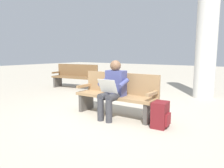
{
  "coord_description": "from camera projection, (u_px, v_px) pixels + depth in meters",
  "views": [
    {
      "loc": [
        -2.45,
        3.63,
        1.32
      ],
      "look_at": [
        -0.03,
        0.15,
        0.7
      ],
      "focal_mm": 33.95,
      "sensor_mm": 36.0,
      "label": 1
    }
  ],
  "objects": [
    {
      "name": "backpack",
      "position": [
        160.0,
        115.0,
        3.77
      ],
      "size": [
        0.31,
        0.35,
        0.46
      ],
      "rotation": [
        0.0,
        0.0,
        1.65
      ],
      "color": "maroon",
      "rests_on": "ground"
    },
    {
      "name": "person_seated",
      "position": [
        113.0,
        88.0,
        4.27
      ],
      "size": [
        0.57,
        0.58,
        1.18
      ],
      "rotation": [
        0.0,
        0.0,
        0.01
      ],
      "color": "#474C84",
      "rests_on": "ground"
    },
    {
      "name": "support_pillar",
      "position": [
        207.0,
        30.0,
        6.09
      ],
      "size": [
        0.59,
        0.59,
        3.98
      ],
      "primitive_type": "cylinder",
      "color": "silver",
      "rests_on": "ground"
    },
    {
      "name": "ground_plane",
      "position": [
        115.0,
        115.0,
        4.53
      ],
      "size": [
        40.0,
        40.0,
        0.0
      ],
      "primitive_type": "plane",
      "color": "#B7AD99"
    },
    {
      "name": "bench_far",
      "position": [
        75.0,
        76.0,
        8.06
      ],
      "size": [
        1.85,
        0.76,
        0.9
      ],
      "rotation": [
        0.0,
        0.0,
        0.16
      ],
      "color": "brown",
      "rests_on": "ground"
    },
    {
      "name": "bench_near",
      "position": [
        117.0,
        94.0,
        4.52
      ],
      "size": [
        1.81,
        0.5,
        0.9
      ],
      "rotation": [
        0.0,
        0.0,
        0.01
      ],
      "color": "#9E7A51",
      "rests_on": "ground"
    }
  ]
}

